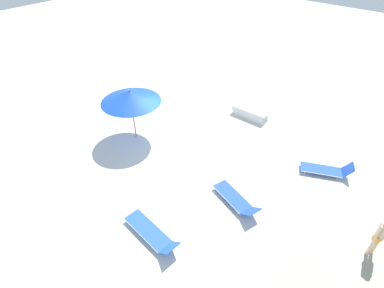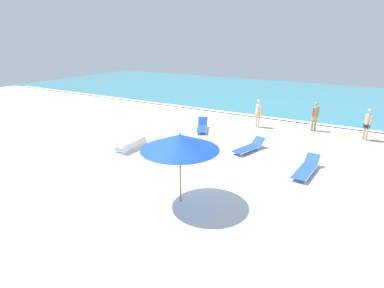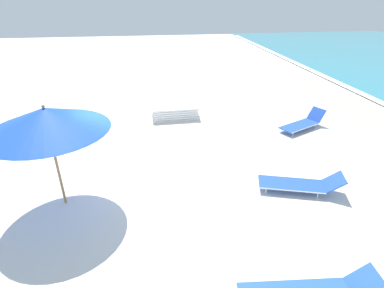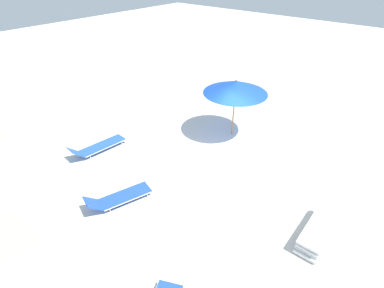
{
  "view_description": "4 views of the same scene",
  "coord_description": "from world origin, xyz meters",
  "px_view_note": "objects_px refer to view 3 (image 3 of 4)",
  "views": [
    {
      "loc": [
        8.19,
        7.5,
        8.51
      ],
      "look_at": [
        0.9,
        1.38,
        1.04
      ],
      "focal_mm": 28.0,
      "sensor_mm": 36.0,
      "label": 1
    },
    {
      "loc": [
        6.11,
        -9.59,
        5.4
      ],
      "look_at": [
        0.13,
        0.78,
        1.12
      ],
      "focal_mm": 28.0,
      "sensor_mm": 36.0,
      "label": 2
    },
    {
      "loc": [
        7.44,
        0.34,
        4.59
      ],
      "look_at": [
        0.16,
        1.43,
        0.84
      ],
      "focal_mm": 28.0,
      "sensor_mm": 36.0,
      "label": 3
    },
    {
      "loc": [
        -4.73,
        7.92,
        6.75
      ],
      "look_at": [
        1.17,
        0.89,
        0.83
      ],
      "focal_mm": 28.0,
      "sensor_mm": 36.0,
      "label": 4
    }
  ],
  "objects_px": {
    "sun_lounger_near_water_left": "(300,184)",
    "sun_lounger_beside_umbrella": "(303,123)",
    "beach_umbrella": "(46,120)",
    "lounger_stack": "(175,113)"
  },
  "relations": [
    {
      "from": "sun_lounger_near_water_left",
      "to": "sun_lounger_beside_umbrella",
      "type": "bearing_deg",
      "value": 169.47
    },
    {
      "from": "beach_umbrella",
      "to": "sun_lounger_near_water_left",
      "type": "distance_m",
      "value": 6.2
    },
    {
      "from": "lounger_stack",
      "to": "beach_umbrella",
      "type": "bearing_deg",
      "value": -33.78
    },
    {
      "from": "lounger_stack",
      "to": "sun_lounger_beside_umbrella",
      "type": "distance_m",
      "value": 4.92
    },
    {
      "from": "beach_umbrella",
      "to": "lounger_stack",
      "type": "relative_size",
      "value": 1.36
    },
    {
      "from": "sun_lounger_beside_umbrella",
      "to": "sun_lounger_near_water_left",
      "type": "bearing_deg",
      "value": -53.28
    },
    {
      "from": "lounger_stack",
      "to": "sun_lounger_beside_umbrella",
      "type": "height_order",
      "value": "sun_lounger_beside_umbrella"
    },
    {
      "from": "lounger_stack",
      "to": "sun_lounger_near_water_left",
      "type": "distance_m",
      "value": 5.98
    },
    {
      "from": "beach_umbrella",
      "to": "sun_lounger_near_water_left",
      "type": "relative_size",
      "value": 1.23
    },
    {
      "from": "beach_umbrella",
      "to": "sun_lounger_near_water_left",
      "type": "height_order",
      "value": "beach_umbrella"
    }
  ]
}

